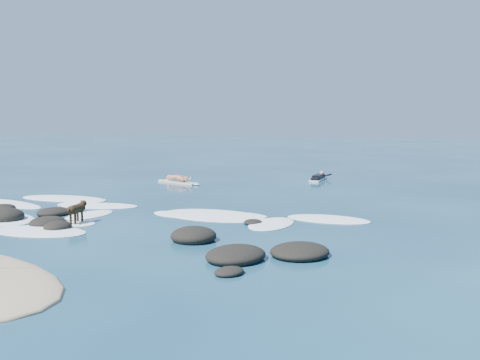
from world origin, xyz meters
The scene contains 6 objects.
ground centered at (0.00, 0.00, 0.00)m, with size 160.00×160.00×0.00m, color #0A2642.
reef_rocks centered at (0.07, -2.97, 0.12)m, with size 13.51×6.04×0.64m.
breaking_foam centered at (-1.29, -0.41, 0.01)m, with size 15.18×7.80×0.12m.
standing_surfer_rig centered at (-4.22, 8.20, 0.70)m, with size 3.09×1.13×1.77m.
paddling_surfer_rig centered at (1.64, 12.95, 0.15)m, with size 1.10×2.47×0.43m.
dog centered at (-0.71, -2.25, 0.49)m, with size 0.48×1.14×0.74m.
Camera 1 is at (11.59, -14.25, 3.24)m, focal length 40.00 mm.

